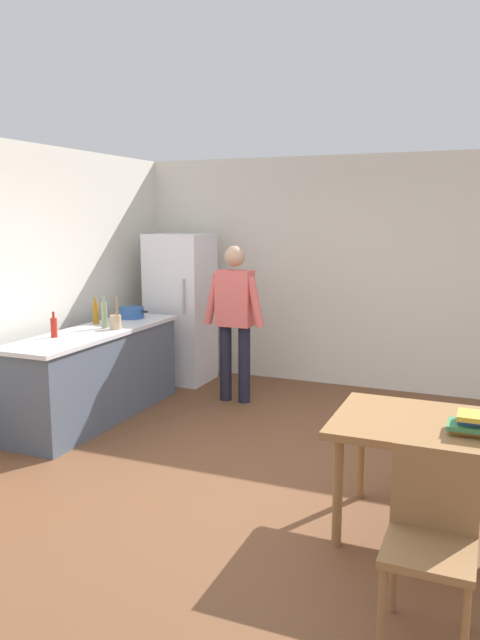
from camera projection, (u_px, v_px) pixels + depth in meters
The scene contains 14 objects.
ground_plane at pixel (254, 482), 4.68m from camera, with size 14.00×14.00×0.00m, color brown.
wall_back at pixel (347, 273), 7.18m from camera, with size 6.40×0.12×2.70m, color silver.
wall_left at pixel (0, 289), 5.62m from camera, with size 0.12×5.60×2.70m, color silver.
kitchen_counter at pixel (97, 374), 6.09m from camera, with size 0.64×2.20×0.90m.
refrigerator at pixel (181, 308), 7.43m from camera, with size 0.70×0.67×1.80m.
person at pixel (235, 313), 6.55m from camera, with size 0.70×0.22×1.70m.
dining_table at pixel (448, 436), 3.76m from camera, with size 1.40×0.90×0.75m.
chair at pixel (432, 531), 2.90m from camera, with size 0.42×0.42×0.91m.
cooking_pot at pixel (131, 313), 6.71m from camera, with size 0.40×0.28×0.12m.
utensil_jar at pixel (116, 321), 6.05m from camera, with size 0.11×0.11×0.32m.
bottle_oil_amber at pixel (96, 313), 6.35m from camera, with size 0.06×0.06×0.28m.
bottle_sauce_red at pixel (54, 327), 5.65m from camera, with size 0.06×0.06×0.24m.
bottle_vinegar_tall at pixel (104, 315), 6.09m from camera, with size 0.06×0.06×0.32m.
book_stack at pixel (475, 424), 3.57m from camera, with size 0.29×0.21×0.12m.
Camera 1 is at (1.59, -4.11, 2.01)m, focal length 34.26 mm.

